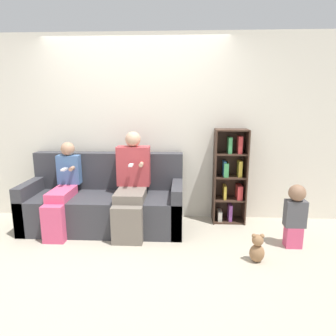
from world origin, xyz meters
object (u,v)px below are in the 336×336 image
at_px(couch, 106,203).
at_px(adult_seated, 132,182).
at_px(bookshelf, 230,176).
at_px(teddy_bear, 257,249).
at_px(child_seated, 63,188).
at_px(toddler_standing, 295,214).

xyz_separation_m(couch, adult_seated, (0.39, -0.13, 0.34)).
bearing_deg(bookshelf, adult_seated, -162.71).
distance_m(adult_seated, teddy_bear, 1.68).
distance_m(bookshelf, teddy_bear, 1.24).
relative_size(adult_seated, child_seated, 1.13).
relative_size(couch, child_seated, 1.82).
relative_size(couch, teddy_bear, 6.52).
height_order(toddler_standing, bookshelf, bookshelf).
distance_m(toddler_standing, bookshelf, 1.02).
bearing_deg(teddy_bear, toddler_standing, 36.16).
bearing_deg(toddler_standing, couch, 168.00).
height_order(couch, bookshelf, bookshelf).
height_order(child_seated, toddler_standing, child_seated).
xyz_separation_m(couch, bookshelf, (1.68, 0.27, 0.32)).
relative_size(child_seated, teddy_bear, 3.58).
height_order(adult_seated, toddler_standing, adult_seated).
bearing_deg(child_seated, adult_seated, 2.32).
bearing_deg(couch, bookshelf, 9.22).
bearing_deg(couch, toddler_standing, -12.00).
height_order(adult_seated, bookshelf, bookshelf).
bearing_deg(child_seated, toddler_standing, -6.62).
relative_size(child_seated, bookshelf, 0.87).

